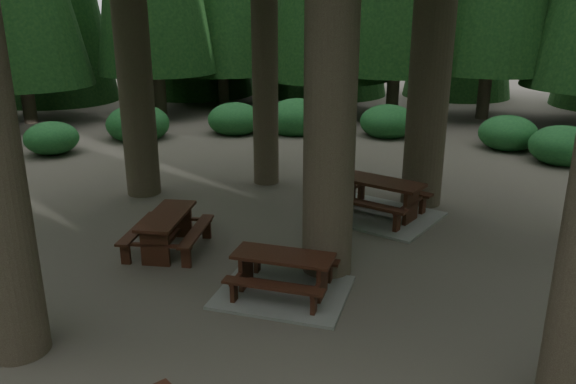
# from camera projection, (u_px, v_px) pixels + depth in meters

# --- Properties ---
(ground) EXTENTS (80.00, 80.00, 0.00)m
(ground) POSITION_uv_depth(u_px,v_px,m) (279.00, 271.00, 9.65)
(ground) COLOR #574F46
(ground) RESTS_ON ground
(picnic_table_a) EXTENTS (2.13, 1.81, 0.68)m
(picnic_table_a) POSITION_uv_depth(u_px,v_px,m) (283.00, 281.00, 8.83)
(picnic_table_a) COLOR gray
(picnic_table_a) RESTS_ON ground
(picnic_table_b) EXTENTS (1.46, 1.76, 0.72)m
(picnic_table_b) POSITION_uv_depth(u_px,v_px,m) (167.00, 227.00, 10.34)
(picnic_table_b) COLOR #351910
(picnic_table_b) RESTS_ON ground
(picnic_table_c) EXTENTS (3.02, 2.81, 0.82)m
(picnic_table_c) POSITION_uv_depth(u_px,v_px,m) (378.00, 204.00, 12.11)
(picnic_table_c) COLOR gray
(picnic_table_c) RESTS_ON ground
(shrub_ring) EXTENTS (23.86, 24.64, 1.49)m
(shrub_ring) POSITION_uv_depth(u_px,v_px,m) (326.00, 237.00, 10.08)
(shrub_ring) COLOR #1F5B2E
(shrub_ring) RESTS_ON ground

